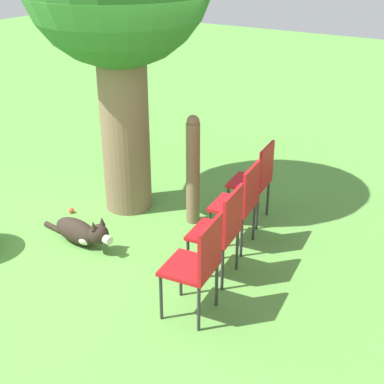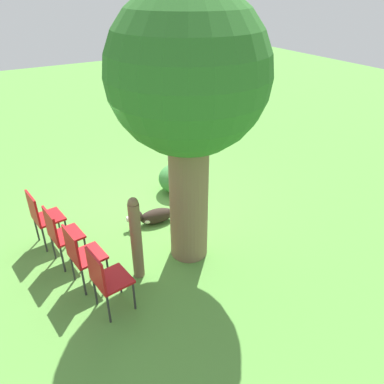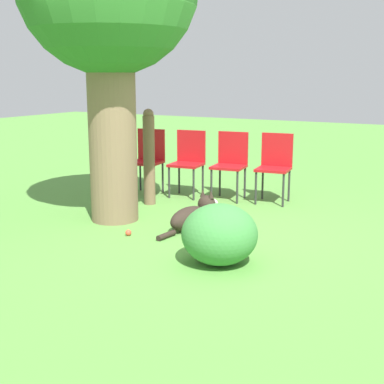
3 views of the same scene
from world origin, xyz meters
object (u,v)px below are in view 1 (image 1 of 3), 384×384
(red_chair_1, at_px, (222,228))
(tennis_ball, at_px, (71,210))
(red_chair_2, at_px, (241,200))
(red_chair_3, at_px, (256,177))
(dog, at_px, (82,232))
(fence_post, at_px, (193,170))
(red_chair_0, at_px, (198,262))

(red_chair_1, height_order, tennis_ball, red_chair_1)
(red_chair_2, bearing_deg, red_chair_3, -85.67)
(red_chair_2, height_order, red_chair_3, same)
(dog, xyz_separation_m, fence_post, (0.73, 1.10, 0.51))
(red_chair_3, height_order, tennis_ball, red_chair_3)
(red_chair_3, bearing_deg, dog, 41.59)
(red_chair_0, xyz_separation_m, red_chair_1, (-0.13, 0.62, 0.00))
(red_chair_2, height_order, tennis_ball, red_chair_2)
(dog, bearing_deg, red_chair_1, 16.24)
(dog, distance_m, red_chair_2, 1.76)
(red_chair_1, bearing_deg, fence_post, -51.17)
(red_chair_3, bearing_deg, tennis_ball, 20.97)
(red_chair_0, height_order, red_chair_1, same)
(fence_post, relative_size, red_chair_2, 1.37)
(red_chair_2, relative_size, red_chair_3, 1.00)
(red_chair_3, xyz_separation_m, tennis_ball, (-1.96, -1.05, -0.52))
(tennis_ball, bearing_deg, red_chair_1, -4.97)
(red_chair_0, bearing_deg, red_chair_1, -85.67)
(dog, distance_m, fence_post, 1.42)
(red_chair_2, relative_size, tennis_ball, 14.01)
(red_chair_1, distance_m, red_chair_3, 1.26)
(dog, height_order, red_chair_3, red_chair_3)
(fence_post, height_order, red_chair_1, fence_post)
(red_chair_0, xyz_separation_m, red_chair_2, (-0.25, 1.24, 0.00))
(red_chair_1, distance_m, red_chair_2, 0.63)
(red_chair_0, bearing_deg, red_chair_2, -85.67)
(red_chair_2, bearing_deg, red_chair_1, 94.33)
(dog, relative_size, red_chair_0, 1.15)
(red_chair_0, relative_size, red_chair_3, 1.00)
(fence_post, xyz_separation_m, red_chair_3, (0.60, 0.42, -0.10))
(red_chair_2, distance_m, red_chair_3, 0.63)
(fence_post, distance_m, red_chair_1, 1.18)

